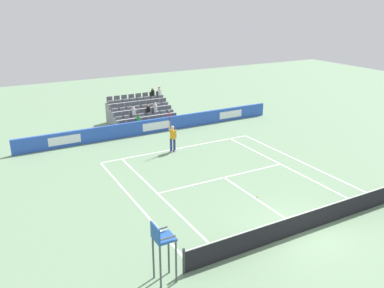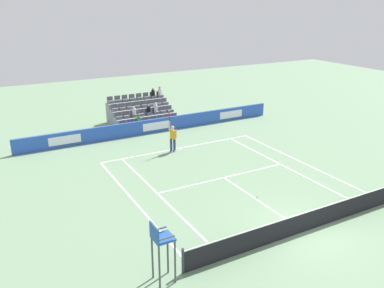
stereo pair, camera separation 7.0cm
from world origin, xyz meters
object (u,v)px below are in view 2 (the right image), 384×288
tennis_net (305,222)px  tennis_player (173,137)px  umpire_chair (161,244)px  loose_tennis_ball (257,197)px

tennis_net → tennis_player: bearing=-86.5°
tennis_net → umpire_chair: bearing=-0.1°
tennis_player → loose_tennis_ball: size_ratio=41.97×
tennis_net → umpire_chair: 6.84m
tennis_net → loose_tennis_ball: 3.60m
tennis_player → tennis_net: bearing=93.5°
tennis_player → loose_tennis_ball: (-0.89, 7.95, -0.96)m
tennis_player → umpire_chair: tennis_player is taller
tennis_net → loose_tennis_ball: (-0.19, -3.57, -0.46)m
loose_tennis_ball → tennis_player: bearing=-83.6°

